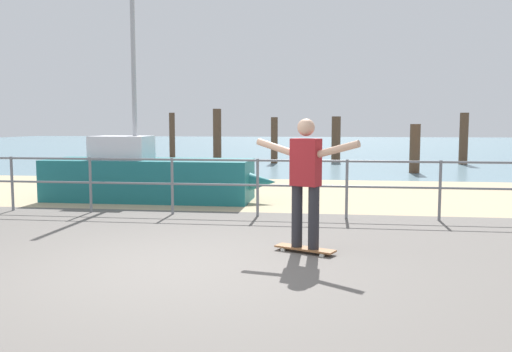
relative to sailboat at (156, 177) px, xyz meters
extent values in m
cube|color=#605B56|center=(1.85, -6.32, -0.52)|extent=(24.00, 10.00, 0.04)
cube|color=tan|center=(1.85, 1.68, -0.52)|extent=(24.00, 6.00, 0.04)
cube|color=slate|center=(1.85, 29.68, -0.52)|extent=(72.00, 50.00, 0.04)
cylinder|color=slate|center=(-2.27, -1.72, 0.01)|extent=(0.05, 0.05, 1.05)
cylinder|color=slate|center=(-0.70, -1.72, 0.01)|extent=(0.05, 0.05, 1.05)
cylinder|color=slate|center=(0.86, -1.72, 0.01)|extent=(0.05, 0.05, 1.05)
cylinder|color=slate|center=(2.43, -1.72, 0.01)|extent=(0.05, 0.05, 1.05)
cylinder|color=slate|center=(4.00, -1.72, 0.01)|extent=(0.05, 0.05, 1.05)
cylinder|color=slate|center=(5.56, -1.72, 0.01)|extent=(0.05, 0.05, 1.05)
cylinder|color=slate|center=(0.86, -1.72, 0.50)|extent=(12.53, 0.04, 0.04)
cylinder|color=slate|center=(0.86, -1.72, 0.06)|extent=(12.53, 0.04, 0.04)
cube|color=#19666B|center=(-0.16, 0.00, -0.07)|extent=(4.40, 1.41, 0.90)
cone|color=#19666B|center=(2.04, 0.00, -0.07)|extent=(1.10, 0.77, 0.77)
cylinder|color=#9EA0A5|center=(-0.46, 0.00, 2.19)|extent=(0.10, 0.10, 3.62)
cube|color=silver|center=(-0.76, 0.00, 0.63)|extent=(1.20, 0.90, 0.50)
cube|color=brown|center=(3.39, -4.34, -0.45)|extent=(0.81, 0.52, 0.02)
cylinder|color=silver|center=(3.11, -4.29, -0.49)|extent=(0.07, 0.05, 0.06)
cylinder|color=silver|center=(3.17, -4.15, -0.49)|extent=(0.07, 0.05, 0.06)
cylinder|color=silver|center=(3.61, -4.53, -0.49)|extent=(0.07, 0.05, 0.06)
cylinder|color=silver|center=(3.68, -4.39, -0.49)|extent=(0.07, 0.05, 0.06)
cylinder|color=#26262B|center=(3.28, -4.29, -0.03)|extent=(0.14, 0.14, 0.80)
cylinder|color=#26262B|center=(3.50, -4.39, -0.03)|extent=(0.14, 0.14, 0.80)
cube|color=maroon|center=(3.39, -4.34, 0.67)|extent=(0.41, 0.33, 0.60)
sphere|color=tan|center=(3.39, -4.34, 1.11)|extent=(0.22, 0.22, 0.22)
cylinder|color=tan|center=(2.99, -4.15, 0.84)|extent=(0.54, 0.32, 0.23)
cylinder|color=tan|center=(3.80, -4.53, 0.84)|extent=(0.54, 0.32, 0.23)
cylinder|color=#513826|center=(-3.67, 13.55, 0.56)|extent=(0.27, 0.27, 2.16)
cylinder|color=#513826|center=(-1.12, 11.74, 0.63)|extent=(0.36, 0.36, 2.29)
cylinder|color=#513826|center=(1.42, 11.10, 0.44)|extent=(0.28, 0.28, 1.92)
cylinder|color=#513826|center=(3.97, 12.38, 0.46)|extent=(0.39, 0.39, 1.96)
cylinder|color=#513826|center=(6.51, 7.36, 0.31)|extent=(0.34, 0.34, 1.65)
cylinder|color=#513826|center=(9.06, 11.56, 0.53)|extent=(0.34, 0.34, 2.09)
camera|label=1|loc=(3.68, -11.17, 1.16)|focal=37.89mm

